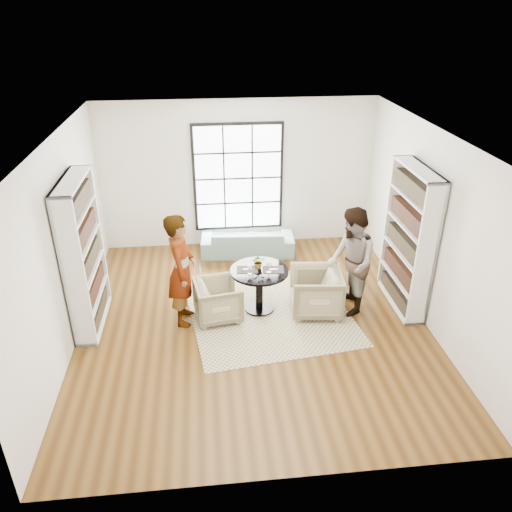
{
  "coord_description": "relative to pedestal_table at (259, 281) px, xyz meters",
  "views": [
    {
      "loc": [
        -0.68,
        -6.67,
        4.67
      ],
      "look_at": [
        0.09,
        0.4,
        0.99
      ],
      "focal_mm": 35.0,
      "sensor_mm": 36.0,
      "label": 1
    }
  ],
  "objects": [
    {
      "name": "placemat_left",
      "position": [
        -0.19,
        0.03,
        0.21
      ],
      "size": [
        0.36,
        0.29,
        0.01
      ],
      "primitive_type": "cube",
      "rotation": [
        0.0,
        0.0,
        -0.08
      ],
      "color": "#272521",
      "rests_on": "pedestal_table"
    },
    {
      "name": "wine_glass_right",
      "position": [
        0.14,
        -0.1,
        0.36
      ],
      "size": [
        0.1,
        0.1,
        0.21
      ],
      "color": "silver",
      "rests_on": "pedestal_table"
    },
    {
      "name": "person_left",
      "position": [
        -1.24,
        -0.17,
        0.37
      ],
      "size": [
        0.5,
        0.71,
        1.85
      ],
      "primitive_type": "imported",
      "rotation": [
        0.0,
        0.0,
        1.49
      ],
      "color": "gray",
      "rests_on": "ground"
    },
    {
      "name": "flower_centerpiece",
      "position": [
        -0.01,
        0.07,
        0.32
      ],
      "size": [
        0.21,
        0.18,
        0.23
      ],
      "primitive_type": "imported",
      "rotation": [
        0.0,
        0.0,
        0.02
      ],
      "color": "gray",
      "rests_on": "pedestal_table"
    },
    {
      "name": "sofa",
      "position": [
        -0.0,
        2.1,
        -0.28
      ],
      "size": [
        1.91,
        0.86,
        0.54
      ],
      "primitive_type": "imported",
      "rotation": [
        0.0,
        0.0,
        3.07
      ],
      "color": "gray",
      "rests_on": "ground"
    },
    {
      "name": "placemat_right",
      "position": [
        0.22,
        -0.02,
        0.21
      ],
      "size": [
        0.36,
        0.29,
        0.01
      ],
      "primitive_type": "cube",
      "rotation": [
        0.0,
        0.0,
        -0.08
      ],
      "color": "#272521",
      "rests_on": "pedestal_table"
    },
    {
      "name": "armchair_left",
      "position": [
        -0.69,
        -0.17,
        -0.22
      ],
      "size": [
        0.83,
        0.81,
        0.66
      ],
      "primitive_type": "imported",
      "rotation": [
        0.0,
        0.0,
        1.73
      ],
      "color": "#C1AF8A",
      "rests_on": "ground"
    },
    {
      "name": "wine_glass_left",
      "position": [
        -0.17,
        -0.13,
        0.34
      ],
      "size": [
        0.08,
        0.08,
        0.18
      ],
      "color": "silver",
      "rests_on": "pedestal_table"
    },
    {
      "name": "armchair_right",
      "position": [
        0.91,
        -0.16,
        -0.17
      ],
      "size": [
        0.91,
        0.89,
        0.76
      ],
      "primitive_type": "imported",
      "rotation": [
        0.0,
        0.0,
        -1.68
      ],
      "color": "tan",
      "rests_on": "ground"
    },
    {
      "name": "room_shell",
      "position": [
        -0.13,
        0.19,
        0.71
      ],
      "size": [
        6.0,
        6.01,
        6.0
      ],
      "color": "silver",
      "rests_on": "ground"
    },
    {
      "name": "pedestal_table",
      "position": [
        0.0,
        0.0,
        0.0
      ],
      "size": [
        0.95,
        0.95,
        0.76
      ],
      "rotation": [
        0.0,
        0.0,
        -0.08
      ],
      "color": "black",
      "rests_on": "ground"
    },
    {
      "name": "rug",
      "position": [
        0.16,
        -0.12,
        -0.55
      ],
      "size": [
        2.88,
        2.88,
        0.01
      ],
      "primitive_type": "cube",
      "rotation": [
        0.0,
        0.0,
        0.13
      ],
      "color": "beige",
      "rests_on": "ground"
    },
    {
      "name": "cutlery_right",
      "position": [
        0.22,
        -0.02,
        0.22
      ],
      "size": [
        0.16,
        0.23,
        0.01
      ],
      "primitive_type": null,
      "rotation": [
        0.0,
        0.0,
        -0.08
      ],
      "color": "silver",
      "rests_on": "placemat_right"
    },
    {
      "name": "person_right",
      "position": [
        1.46,
        -0.16,
        0.35
      ],
      "size": [
        0.7,
        0.89,
        1.81
      ],
      "primitive_type": "imported",
      "rotation": [
        0.0,
        0.0,
        -1.59
      ],
      "color": "gray",
      "rests_on": "ground"
    },
    {
      "name": "ground",
      "position": [
        -0.13,
        -0.35,
        -0.55
      ],
      "size": [
        6.0,
        6.0,
        0.0
      ],
      "primitive_type": "plane",
      "color": "brown"
    },
    {
      "name": "cutlery_left",
      "position": [
        -0.19,
        0.03,
        0.22
      ],
      "size": [
        0.16,
        0.23,
        0.01
      ],
      "primitive_type": null,
      "rotation": [
        0.0,
        0.0,
        -0.08
      ],
      "color": "silver",
      "rests_on": "placemat_left"
    }
  ]
}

